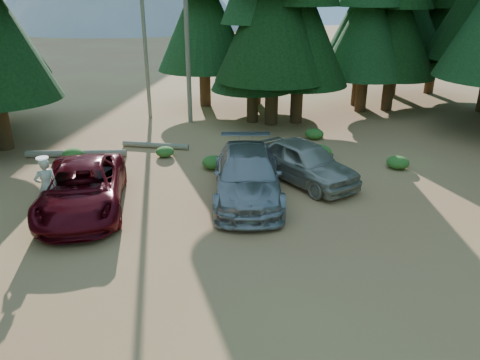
# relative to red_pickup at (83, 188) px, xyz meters

# --- Properties ---
(ground) EXTENTS (160.00, 160.00, 0.00)m
(ground) POSITION_rel_red_pickup_xyz_m (4.19, -4.72, -0.75)
(ground) COLOR #AE6C49
(ground) RESTS_ON ground
(forest_belt_north) EXTENTS (36.00, 7.00, 22.00)m
(forest_belt_north) POSITION_rel_red_pickup_xyz_m (4.19, 10.28, -0.75)
(forest_belt_north) COLOR black
(forest_belt_north) RESTS_ON ground
(snag_front) EXTENTS (0.24, 0.24, 12.00)m
(snag_front) POSITION_rel_red_pickup_xyz_m (4.99, 9.78, 5.25)
(snag_front) COLOR #706C59
(snag_front) RESTS_ON ground
(snag_back) EXTENTS (0.20, 0.20, 10.00)m
(snag_back) POSITION_rel_red_pickup_xyz_m (2.99, 11.28, 4.25)
(snag_back) COLOR #706C59
(snag_back) RESTS_ON ground
(red_pickup) EXTENTS (2.87, 5.55, 1.49)m
(red_pickup) POSITION_rel_red_pickup_xyz_m (0.00, 0.00, 0.00)
(red_pickup) COLOR #540710
(red_pickup) RESTS_ON ground
(silver_minivan_center) EXTENTS (3.47, 5.85, 1.59)m
(silver_minivan_center) POSITION_rel_red_pickup_xyz_m (5.32, -0.39, 0.05)
(silver_minivan_center) COLOR #95969C
(silver_minivan_center) RESTS_ON ground
(silver_minivan_right) EXTENTS (3.26, 4.83, 1.53)m
(silver_minivan_right) POSITION_rel_red_pickup_xyz_m (7.72, 0.47, 0.02)
(silver_minivan_right) COLOR #AEA79A
(silver_minivan_right) RESTS_ON ground
(frisbee_player) EXTENTS (0.77, 0.64, 1.81)m
(frisbee_player) POSITION_rel_red_pickup_xyz_m (-0.97, -0.43, 0.34)
(frisbee_player) COLOR beige
(frisbee_player) RESTS_ON ground
(log_left) EXTENTS (4.16, 1.22, 0.30)m
(log_left) POSITION_rel_red_pickup_xyz_m (-0.57, 5.40, -0.60)
(log_left) COLOR #706C59
(log_left) RESTS_ON ground
(log_mid) EXTENTS (2.86, 1.52, 0.25)m
(log_mid) POSITION_rel_red_pickup_xyz_m (2.78, 5.78, -0.62)
(log_mid) COLOR #706C59
(log_mid) RESTS_ON ground
(log_right) EXTENTS (4.35, 1.02, 0.28)m
(log_right) POSITION_rel_red_pickup_xyz_m (6.90, 2.28, -0.61)
(log_right) COLOR #706C59
(log_right) RESTS_ON ground
(shrub_left) EXTENTS (0.86, 0.86, 0.47)m
(shrub_left) POSITION_rel_red_pickup_xyz_m (-0.68, 5.13, -0.51)
(shrub_left) COLOR #1B5C1E
(shrub_left) RESTS_ON ground
(shrub_center_left) EXTENTS (0.92, 0.92, 0.50)m
(shrub_center_left) POSITION_rel_red_pickup_xyz_m (4.77, 2.61, -0.50)
(shrub_center_left) COLOR #1B5C1E
(shrub_center_left) RESTS_ON ground
(shrub_center_right) EXTENTS (0.77, 0.77, 0.42)m
(shrub_center_right) POSITION_rel_red_pickup_xyz_m (3.07, 4.53, -0.54)
(shrub_center_right) COLOR #1B5C1E
(shrub_center_right) RESTS_ON ground
(shrub_right) EXTENTS (0.89, 0.89, 0.49)m
(shrub_right) POSITION_rel_red_pickup_xyz_m (10.20, 5.28, -0.50)
(shrub_right) COLOR #1B5C1E
(shrub_right) RESTS_ON ground
(shrub_far_right) EXTENTS (1.10, 1.10, 0.60)m
(shrub_far_right) POSITION_rel_red_pickup_xyz_m (9.23, 2.58, -0.45)
(shrub_far_right) COLOR #1B5C1E
(shrub_far_right) RESTS_ON ground
(shrub_edge_east) EXTENTS (0.88, 0.88, 0.48)m
(shrub_edge_east) POSITION_rel_red_pickup_xyz_m (11.83, 0.78, -0.51)
(shrub_edge_east) COLOR #1B5C1E
(shrub_edge_east) RESTS_ON ground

